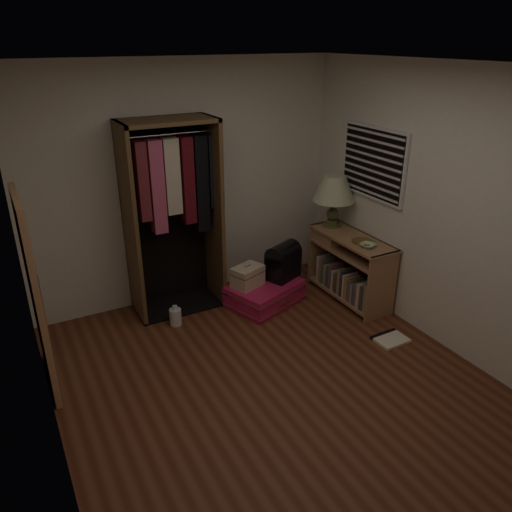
{
  "coord_description": "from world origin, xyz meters",
  "views": [
    {
      "loc": [
        -1.82,
        -2.98,
        2.78
      ],
      "look_at": [
        0.3,
        0.95,
        0.8
      ],
      "focal_mm": 35.0,
      "sensor_mm": 36.0,
      "label": 1
    }
  ],
  "objects_px": {
    "black_bag": "(283,260)",
    "table_lamp": "(334,190)",
    "train_case": "(248,276)",
    "white_jug": "(176,317)",
    "console_bookshelf": "(348,265)",
    "open_wardrobe": "(174,200)",
    "floor_mirror": "(36,296)",
    "pink_suitcase": "(265,293)"
  },
  "relations": [
    {
      "from": "white_jug",
      "to": "open_wardrobe",
      "type": "bearing_deg",
      "value": 62.27
    },
    {
      "from": "console_bookshelf",
      "to": "black_bag",
      "type": "distance_m",
      "value": 0.74
    },
    {
      "from": "open_wardrobe",
      "to": "train_case",
      "type": "height_order",
      "value": "open_wardrobe"
    },
    {
      "from": "table_lamp",
      "to": "white_jug",
      "type": "distance_m",
      "value": 2.25
    },
    {
      "from": "open_wardrobe",
      "to": "table_lamp",
      "type": "relative_size",
      "value": 3.32
    },
    {
      "from": "train_case",
      "to": "open_wardrobe",
      "type": "bearing_deg",
      "value": 128.24
    },
    {
      "from": "black_bag",
      "to": "white_jug",
      "type": "relative_size",
      "value": 2.05
    },
    {
      "from": "console_bookshelf",
      "to": "black_bag",
      "type": "bearing_deg",
      "value": 152.98
    },
    {
      "from": "open_wardrobe",
      "to": "table_lamp",
      "type": "height_order",
      "value": "open_wardrobe"
    },
    {
      "from": "floor_mirror",
      "to": "train_case",
      "type": "height_order",
      "value": "floor_mirror"
    },
    {
      "from": "console_bookshelf",
      "to": "pink_suitcase",
      "type": "distance_m",
      "value": 1.0
    },
    {
      "from": "console_bookshelf",
      "to": "train_case",
      "type": "relative_size",
      "value": 2.8
    },
    {
      "from": "pink_suitcase",
      "to": "console_bookshelf",
      "type": "bearing_deg",
      "value": -36.8
    },
    {
      "from": "pink_suitcase",
      "to": "white_jug",
      "type": "height_order",
      "value": "pink_suitcase"
    },
    {
      "from": "train_case",
      "to": "black_bag",
      "type": "distance_m",
      "value": 0.46
    },
    {
      "from": "open_wardrobe",
      "to": "white_jug",
      "type": "relative_size",
      "value": 9.34
    },
    {
      "from": "open_wardrobe",
      "to": "black_bag",
      "type": "height_order",
      "value": "open_wardrobe"
    },
    {
      "from": "white_jug",
      "to": "table_lamp",
      "type": "bearing_deg",
      "value": 0.27
    },
    {
      "from": "train_case",
      "to": "white_jug",
      "type": "distance_m",
      "value": 0.89
    },
    {
      "from": "floor_mirror",
      "to": "open_wardrobe",
      "type": "bearing_deg",
      "value": 27.42
    },
    {
      "from": "pink_suitcase",
      "to": "black_bag",
      "type": "xyz_separation_m",
      "value": [
        0.26,
        0.04,
        0.34
      ]
    },
    {
      "from": "black_bag",
      "to": "table_lamp",
      "type": "bearing_deg",
      "value": -21.61
    },
    {
      "from": "white_jug",
      "to": "black_bag",
      "type": "bearing_deg",
      "value": -0.3
    },
    {
      "from": "black_bag",
      "to": "white_jug",
      "type": "bearing_deg",
      "value": 156.7
    },
    {
      "from": "black_bag",
      "to": "table_lamp",
      "type": "height_order",
      "value": "table_lamp"
    },
    {
      "from": "pink_suitcase",
      "to": "black_bag",
      "type": "relative_size",
      "value": 2.11
    },
    {
      "from": "train_case",
      "to": "white_jug",
      "type": "xyz_separation_m",
      "value": [
        -0.85,
        -0.0,
        -0.27
      ]
    },
    {
      "from": "floor_mirror",
      "to": "black_bag",
      "type": "height_order",
      "value": "floor_mirror"
    },
    {
      "from": "console_bookshelf",
      "to": "white_jug",
      "type": "bearing_deg",
      "value": 170.07
    },
    {
      "from": "open_wardrobe",
      "to": "floor_mirror",
      "type": "height_order",
      "value": "open_wardrobe"
    },
    {
      "from": "pink_suitcase",
      "to": "open_wardrobe",
      "type": "bearing_deg",
      "value": 133.37
    },
    {
      "from": "pink_suitcase",
      "to": "table_lamp",
      "type": "height_order",
      "value": "table_lamp"
    },
    {
      "from": "train_case",
      "to": "console_bookshelf",
      "type": "bearing_deg",
      "value": -37.7
    },
    {
      "from": "pink_suitcase",
      "to": "white_jug",
      "type": "xyz_separation_m",
      "value": [
        -1.04,
        0.05,
        -0.03
      ]
    },
    {
      "from": "floor_mirror",
      "to": "pink_suitcase",
      "type": "bearing_deg",
      "value": 8.11
    },
    {
      "from": "console_bookshelf",
      "to": "black_bag",
      "type": "relative_size",
      "value": 2.49
    },
    {
      "from": "white_jug",
      "to": "train_case",
      "type": "bearing_deg",
      "value": 0.01
    },
    {
      "from": "floor_mirror",
      "to": "table_lamp",
      "type": "bearing_deg",
      "value": 6.82
    },
    {
      "from": "console_bookshelf",
      "to": "black_bag",
      "type": "xyz_separation_m",
      "value": [
        -0.66,
        0.34,
        0.07
      ]
    },
    {
      "from": "floor_mirror",
      "to": "table_lamp",
      "type": "distance_m",
      "value": 3.28
    },
    {
      "from": "black_bag",
      "to": "console_bookshelf",
      "type": "bearing_deg",
      "value": -50.01
    },
    {
      "from": "pink_suitcase",
      "to": "train_case",
      "type": "distance_m",
      "value": 0.31
    }
  ]
}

